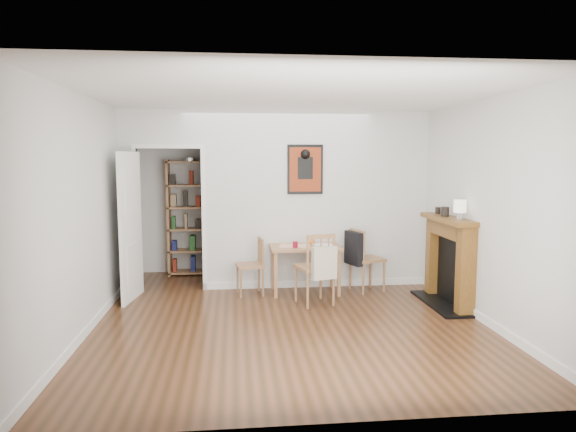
{
  "coord_description": "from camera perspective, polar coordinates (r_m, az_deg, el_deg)",
  "views": [
    {
      "loc": [
        -0.63,
        -6.08,
        1.92
      ],
      "look_at": [
        0.07,
        0.6,
        1.16
      ],
      "focal_mm": 32.0,
      "sensor_mm": 36.0,
      "label": 1
    }
  ],
  "objects": [
    {
      "name": "mantel_lamp",
      "position": [
        6.65,
        18.58,
        0.91
      ],
      "size": [
        0.16,
        0.16,
        0.25
      ],
      "color": "silver",
      "rests_on": "fireplace"
    },
    {
      "name": "chair_front",
      "position": [
        6.76,
        3.02,
        -5.76
      ],
      "size": [
        0.6,
        0.64,
        0.96
      ],
      "color": "#9A6C47",
      "rests_on": "ground"
    },
    {
      "name": "placemat",
      "position": [
        7.29,
        0.77,
        -3.33
      ],
      "size": [
        0.47,
        0.38,
        0.0
      ],
      "primitive_type": "cube",
      "rotation": [
        0.0,
        0.0,
        -0.15
      ],
      "color": "beige",
      "rests_on": "dining_table"
    },
    {
      "name": "bookshelf",
      "position": [
        8.56,
        -10.58,
        -0.24
      ],
      "size": [
        0.8,
        0.32,
        1.89
      ],
      "color": "#A1734B",
      "rests_on": "ground"
    },
    {
      "name": "orange_fruit",
      "position": [
        7.41,
        2.7,
        -2.89
      ],
      "size": [
        0.08,
        0.08,
        0.08
      ],
      "primitive_type": "sphere",
      "color": "orange",
      "rests_on": "dining_table"
    },
    {
      "name": "dining_table",
      "position": [
        7.31,
        1.91,
        -3.97
      ],
      "size": [
        0.99,
        0.63,
        0.67
      ],
      "color": "#A1734B",
      "rests_on": "ground"
    },
    {
      "name": "ground",
      "position": [
        6.4,
        -0.08,
        -10.95
      ],
      "size": [
        5.2,
        5.2,
        0.0
      ],
      "primitive_type": "plane",
      "color": "#562F1B",
      "rests_on": "ground"
    },
    {
      "name": "room_shell",
      "position": [
        7.48,
        -0.38,
        1.72
      ],
      "size": [
        5.2,
        5.2,
        5.2
      ],
      "color": "beige",
      "rests_on": "ground"
    },
    {
      "name": "chair_left",
      "position": [
        7.26,
        -4.25,
        -5.59
      ],
      "size": [
        0.46,
        0.46,
        0.81
      ],
      "color": "#9A6C47",
      "rests_on": "ground"
    },
    {
      "name": "fireplace",
      "position": [
        7.03,
        17.53,
        -4.49
      ],
      "size": [
        0.45,
        1.25,
        1.16
      ],
      "color": "brown",
      "rests_on": "ground"
    },
    {
      "name": "chair_right",
      "position": [
        7.51,
        8.66,
        -4.72
      ],
      "size": [
        0.62,
        0.57,
        0.91
      ],
      "color": "#9A6C47",
      "rests_on": "ground"
    },
    {
      "name": "notebook",
      "position": [
        7.35,
        3.8,
        -3.21
      ],
      "size": [
        0.31,
        0.23,
        0.01
      ],
      "primitive_type": "cube",
      "rotation": [
        0.0,
        0.0,
        -0.07
      ],
      "color": "silver",
      "rests_on": "dining_table"
    },
    {
      "name": "red_glass",
      "position": [
        7.13,
        0.81,
        -3.2
      ],
      "size": [
        0.07,
        0.07,
        0.09
      ],
      "primitive_type": "cylinder",
      "color": "maroon",
      "rests_on": "dining_table"
    },
    {
      "name": "ceramic_jar_b",
      "position": [
        7.26,
        16.32,
        0.6
      ],
      "size": [
        0.07,
        0.07,
        0.09
      ],
      "primitive_type": "cylinder",
      "color": "black",
      "rests_on": "fireplace"
    },
    {
      "name": "ceramic_jar_a",
      "position": [
        6.97,
        17.04,
        0.47
      ],
      "size": [
        0.1,
        0.1,
        0.13
      ],
      "primitive_type": "cylinder",
      "color": "black",
      "rests_on": "fireplace"
    }
  ]
}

